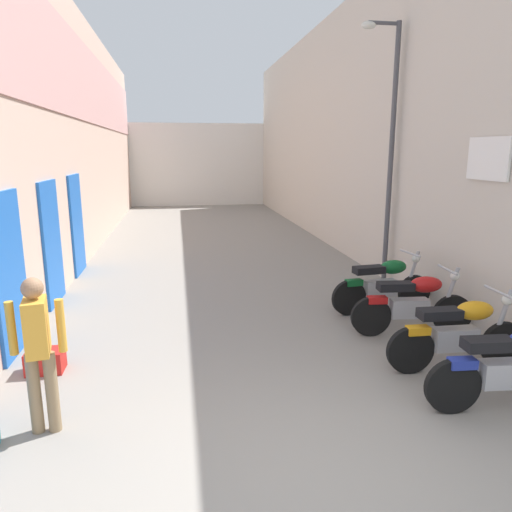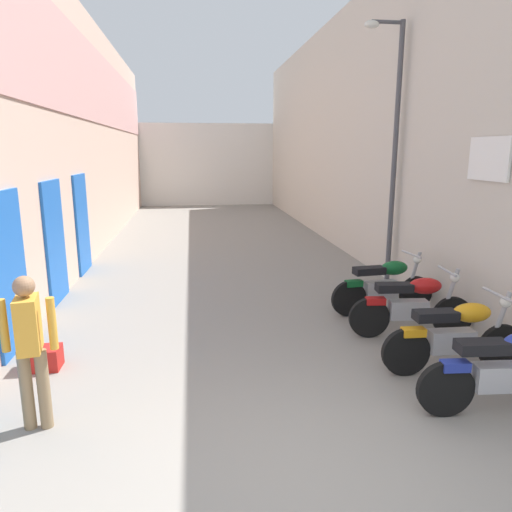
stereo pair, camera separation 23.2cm
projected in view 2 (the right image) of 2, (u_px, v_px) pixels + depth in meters
name	position (u px, v px, depth m)	size (l,w,h in m)	color
ground_plane	(226.00, 260.00, 11.91)	(36.86, 36.86, 0.00)	gray
building_left	(89.00, 136.00, 12.65)	(0.45, 20.86, 6.15)	beige
building_right	(341.00, 133.00, 13.60)	(0.45, 20.86, 6.41)	beige
building_far_end	(207.00, 164.00, 24.46)	(9.61, 2.00, 4.02)	silver
motorcycle_nearest	(507.00, 370.00, 4.88)	(1.85, 0.58, 1.04)	black
motorcycle_second	(456.00, 335.00, 5.80)	(1.85, 0.58, 1.04)	black
motorcycle_third	(412.00, 304.00, 6.95)	(1.85, 0.58, 1.04)	black
motorcycle_fourth	(384.00, 285.00, 7.97)	(1.85, 0.58, 1.04)	black
pedestrian_by_doorway	(30.00, 342.00, 4.54)	(0.52, 0.37, 1.57)	#8C7251
plastic_crate	(42.00, 358.00, 5.98)	(0.44, 0.32, 0.28)	red
street_lamp	(392.00, 138.00, 9.17)	(0.79, 0.18, 5.07)	#47474C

